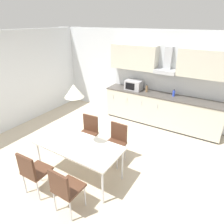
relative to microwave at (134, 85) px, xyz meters
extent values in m
cube|color=beige|center=(0.06, -2.66, -1.08)|extent=(8.04, 8.87, 0.02)
cube|color=silver|center=(0.06, 0.34, 0.24)|extent=(6.43, 0.10, 2.61)
cube|color=#333333|center=(0.88, 0.00, -1.04)|extent=(3.16, 0.53, 0.05)
cube|color=beige|center=(0.88, 0.00, -0.59)|extent=(3.30, 0.58, 0.85)
cube|color=#4C4742|center=(0.88, 0.00, -0.16)|extent=(3.32, 0.60, 0.03)
cube|color=silver|center=(-0.53, -0.30, -0.38)|extent=(0.01, 0.01, 0.14)
cube|color=silver|center=(-0.06, -0.30, -0.38)|extent=(0.01, 0.01, 0.14)
cube|color=silver|center=(0.41, -0.30, -0.38)|extent=(0.01, 0.01, 0.14)
cube|color=silver|center=(0.88, -0.30, -0.38)|extent=(0.01, 0.01, 0.14)
cube|color=silver|center=(0.88, 0.28, 0.12)|extent=(3.30, 0.02, 0.52)
cube|color=beige|center=(-0.09, 0.12, 0.79)|extent=(1.36, 0.34, 0.68)
cube|color=beige|center=(1.85, 0.12, 0.79)|extent=(1.36, 0.34, 0.68)
cube|color=#B7BABF|center=(0.88, 0.10, 0.50)|extent=(0.57, 0.40, 0.10)
cube|color=#B7BABF|center=(0.88, 0.21, 0.81)|extent=(0.20, 0.16, 0.63)
cube|color=#ADADB2|center=(0.00, 0.00, 0.00)|extent=(0.48, 0.34, 0.28)
cube|color=black|center=(-0.04, -0.17, 0.00)|extent=(0.29, 0.01, 0.20)
cylinder|color=blue|center=(1.19, 0.05, -0.06)|extent=(0.07, 0.07, 0.16)
cylinder|color=black|center=(1.19, 0.05, 0.04)|extent=(0.03, 0.03, 0.04)
cylinder|color=brown|center=(0.41, 0.01, -0.05)|extent=(0.07, 0.07, 0.18)
cylinder|color=black|center=(0.41, 0.01, 0.06)|extent=(0.03, 0.03, 0.04)
cube|color=silver|center=(0.28, -2.89, -0.36)|extent=(1.64, 0.79, 0.04)
cylinder|color=silver|center=(-0.48, -3.22, -0.73)|extent=(0.04, 0.04, 0.69)
cylinder|color=silver|center=(1.04, -3.22, -0.73)|extent=(0.04, 0.04, 0.69)
cylinder|color=silver|center=(-0.48, -2.55, -0.73)|extent=(0.04, 0.04, 0.69)
cylinder|color=silver|center=(1.04, -2.55, -0.73)|extent=(0.04, 0.04, 0.69)
cube|color=#4C2D1E|center=(0.65, -2.19, -0.62)|extent=(0.40, 0.40, 0.04)
cube|color=#4C2D1E|center=(0.65, -2.01, -0.40)|extent=(0.38, 0.04, 0.40)
cylinder|color=silver|center=(0.82, -2.36, -0.85)|extent=(0.02, 0.02, 0.43)
cylinder|color=silver|center=(0.48, -2.36, -0.85)|extent=(0.02, 0.02, 0.43)
cylinder|color=silver|center=(0.82, -2.02, -0.85)|extent=(0.02, 0.02, 0.43)
cylinder|color=silver|center=(0.48, -2.02, -0.85)|extent=(0.02, 0.02, 0.43)
cube|color=#4C2D1E|center=(0.65, -3.58, -0.62)|extent=(0.40, 0.40, 0.04)
cube|color=#4C2D1E|center=(0.65, -3.76, -0.40)|extent=(0.38, 0.04, 0.40)
cylinder|color=silver|center=(0.48, -3.41, -0.85)|extent=(0.02, 0.02, 0.43)
cylinder|color=silver|center=(0.82, -3.41, -0.85)|extent=(0.02, 0.02, 0.43)
cylinder|color=silver|center=(0.48, -3.75, -0.85)|extent=(0.02, 0.02, 0.43)
cylinder|color=silver|center=(0.82, -3.75, -0.85)|extent=(0.02, 0.02, 0.43)
cube|color=#4C2D1E|center=(-0.09, -2.19, -0.62)|extent=(0.43, 0.43, 0.04)
cube|color=#4C2D1E|center=(-0.10, -2.01, -0.40)|extent=(0.38, 0.07, 0.40)
cylinder|color=silver|center=(0.09, -2.35, -0.85)|extent=(0.02, 0.02, 0.43)
cylinder|color=silver|center=(-0.25, -2.37, -0.85)|extent=(0.02, 0.02, 0.43)
cylinder|color=silver|center=(0.07, -2.01, -0.85)|extent=(0.02, 0.02, 0.43)
cylinder|color=silver|center=(-0.27, -2.04, -0.85)|extent=(0.02, 0.02, 0.43)
cube|color=#4C2D1E|center=(-0.09, -3.58, -0.62)|extent=(0.41, 0.41, 0.04)
cube|color=#4C2D1E|center=(-0.08, -3.76, -0.40)|extent=(0.38, 0.05, 0.40)
cylinder|color=silver|center=(-0.26, -3.42, -0.85)|extent=(0.02, 0.02, 0.43)
cylinder|color=silver|center=(0.08, -3.40, -0.85)|extent=(0.02, 0.02, 0.43)
cylinder|color=silver|center=(-0.25, -3.76, -0.85)|extent=(0.02, 0.02, 0.43)
cylinder|color=silver|center=(0.09, -3.74, -0.85)|extent=(0.02, 0.02, 0.43)
cone|color=silver|center=(0.28, -2.89, 0.70)|extent=(0.32, 0.32, 0.22)
camera|label=1|loc=(2.44, -5.21, 1.76)|focal=32.00mm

